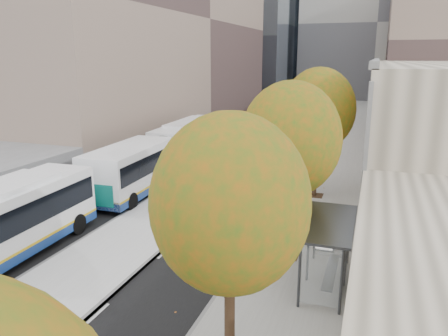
% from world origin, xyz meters
% --- Properties ---
extents(bus_platform, '(4.25, 150.00, 0.15)m').
position_xyz_m(bus_platform, '(-3.88, 35.00, 0.07)').
color(bus_platform, silver).
rests_on(bus_platform, ground).
extents(sidewalk, '(4.75, 150.00, 0.08)m').
position_xyz_m(sidewalk, '(4.12, 35.00, 0.04)').
color(sidewalk, gray).
rests_on(sidewalk, ground).
extents(building_tan, '(18.00, 92.00, 8.00)m').
position_xyz_m(building_tan, '(15.50, 64.00, 4.00)').
color(building_tan, gray).
rests_on(building_tan, ground).
extents(building_midrise, '(24.00, 46.00, 25.00)m').
position_xyz_m(building_midrise, '(-22.50, 41.00, 12.50)').
color(building_midrise, gray).
rests_on(building_midrise, ground).
extents(building_far_block, '(30.00, 18.00, 30.00)m').
position_xyz_m(building_far_block, '(6.00, 96.00, 15.00)').
color(building_far_block, '#A29E96').
rests_on(building_far_block, ground).
extents(bus_shelter, '(1.90, 4.40, 2.53)m').
position_xyz_m(bus_shelter, '(5.69, 10.96, 2.19)').
color(bus_shelter, '#383A3F').
rests_on(bus_shelter, sidewalk).
extents(tree_b, '(4.00, 4.00, 6.97)m').
position_xyz_m(tree_b, '(3.60, 5.00, 5.04)').
color(tree_b, black).
rests_on(tree_b, sidewalk).
extents(tree_c, '(4.20, 4.20, 7.28)m').
position_xyz_m(tree_c, '(3.60, 13.00, 5.25)').
color(tree_c, black).
rests_on(tree_c, sidewalk).
extents(tree_d, '(4.40, 4.40, 7.60)m').
position_xyz_m(tree_d, '(3.60, 22.00, 5.47)').
color(tree_d, black).
rests_on(tree_d, sidewalk).
extents(bus_far, '(3.38, 19.40, 3.22)m').
position_xyz_m(bus_far, '(-7.46, 24.17, 1.76)').
color(bus_far, white).
rests_on(bus_far, ground).
extents(distant_car, '(1.65, 3.99, 1.35)m').
position_xyz_m(distant_car, '(-8.02, 63.96, 0.68)').
color(distant_car, white).
rests_on(distant_car, ground).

